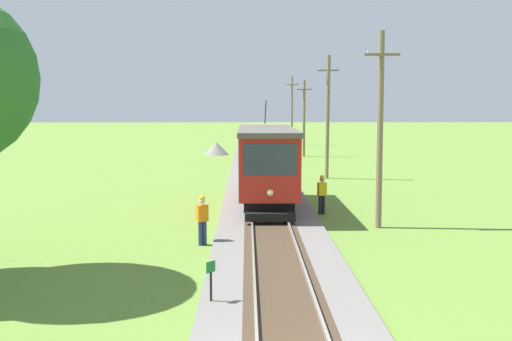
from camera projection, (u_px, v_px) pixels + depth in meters
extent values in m
cube|color=red|center=(266.00, 161.00, 25.47)|extent=(2.50, 8.00, 2.60)
cube|color=#56514C|center=(267.00, 130.00, 25.30)|extent=(2.60, 8.32, 0.22)
cube|color=black|center=(266.00, 194.00, 25.67)|extent=(2.10, 7.04, 0.44)
cube|color=#2D3842|center=(270.00, 160.00, 21.43)|extent=(2.10, 0.03, 1.25)
cube|color=#2D3842|center=(293.00, 153.00, 25.45)|extent=(0.02, 6.72, 1.04)
sphere|color=#F4EAB2|center=(270.00, 193.00, 21.55)|extent=(0.28, 0.28, 0.28)
cylinder|color=black|center=(265.00, 112.00, 26.78)|extent=(0.05, 1.67, 1.19)
cube|color=black|center=(270.00, 217.00, 21.53)|extent=(2.00, 0.36, 0.32)
cylinder|color=black|center=(268.00, 202.00, 23.45)|extent=(1.54, 0.80, 0.80)
cylinder|color=black|center=(265.00, 186.00, 27.89)|extent=(1.54, 0.80, 0.80)
cube|color=brown|center=(257.00, 140.00, 47.41)|extent=(2.40, 5.20, 1.70)
cube|color=black|center=(257.00, 152.00, 47.55)|extent=(2.02, 4.78, 0.38)
cylinder|color=black|center=(258.00, 154.00, 46.00)|extent=(1.54, 0.76, 0.76)
cylinder|color=black|center=(257.00, 150.00, 49.10)|extent=(1.54, 0.76, 0.76)
cylinder|color=#7A664C|center=(380.00, 131.00, 21.55)|extent=(0.24, 0.57, 7.80)
cube|color=#7A664C|center=(382.00, 55.00, 21.18)|extent=(1.40, 0.10, 0.10)
cylinder|color=silver|center=(368.00, 52.00, 21.15)|extent=(0.08, 0.08, 0.10)
cylinder|color=silver|center=(396.00, 52.00, 21.17)|extent=(0.08, 0.08, 0.10)
cylinder|color=#7A664C|center=(328.00, 118.00, 35.50)|extent=(0.24, 0.35, 8.04)
cube|color=#7A664C|center=(328.00, 70.00, 35.12)|extent=(1.40, 0.10, 0.10)
cylinder|color=silver|center=(320.00, 69.00, 35.10)|extent=(0.08, 0.08, 0.10)
cylinder|color=silver|center=(337.00, 69.00, 35.12)|extent=(0.08, 0.08, 0.10)
cylinder|color=#7A664C|center=(304.00, 119.00, 50.29)|extent=(0.24, 0.41, 7.05)
cube|color=#7A664C|center=(304.00, 89.00, 49.96)|extent=(1.40, 0.10, 0.10)
cylinder|color=silver|center=(298.00, 88.00, 49.94)|extent=(0.08, 0.08, 0.10)
cylinder|color=silver|center=(310.00, 88.00, 49.96)|extent=(0.08, 0.08, 0.10)
cylinder|color=#7A664C|center=(292.00, 111.00, 63.84)|extent=(0.24, 0.50, 8.05)
cube|color=#7A664C|center=(292.00, 85.00, 63.46)|extent=(1.40, 0.10, 0.10)
cylinder|color=silver|center=(287.00, 84.00, 63.44)|extent=(0.08, 0.08, 0.10)
cylinder|color=silver|center=(297.00, 84.00, 63.45)|extent=(0.08, 0.08, 0.10)
cylinder|color=black|center=(211.00, 290.00, 13.26)|extent=(0.06, 0.06, 0.90)
cube|color=#1E7A33|center=(211.00, 267.00, 13.19)|extent=(0.21, 0.21, 0.28)
cone|color=gray|center=(217.00, 148.00, 52.28)|extent=(2.38, 2.38, 1.22)
cylinder|color=navy|center=(205.00, 233.00, 19.18)|extent=(0.15, 0.15, 0.86)
cylinder|color=navy|center=(200.00, 233.00, 19.10)|extent=(0.15, 0.15, 0.86)
cube|color=orange|center=(202.00, 213.00, 19.05)|extent=(0.45, 0.39, 0.58)
sphere|color=beige|center=(202.00, 201.00, 19.00)|extent=(0.22, 0.22, 0.22)
sphere|color=yellow|center=(202.00, 198.00, 18.98)|extent=(0.21, 0.21, 0.21)
cylinder|color=black|center=(323.00, 205.00, 24.48)|extent=(0.15, 0.15, 0.86)
cylinder|color=black|center=(320.00, 205.00, 24.45)|extent=(0.15, 0.15, 0.86)
cube|color=yellow|center=(322.00, 189.00, 24.37)|extent=(0.42, 0.32, 0.58)
sphere|color=#936B51|center=(322.00, 179.00, 24.32)|extent=(0.22, 0.22, 0.22)
sphere|color=yellow|center=(322.00, 177.00, 24.31)|extent=(0.21, 0.21, 0.21)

